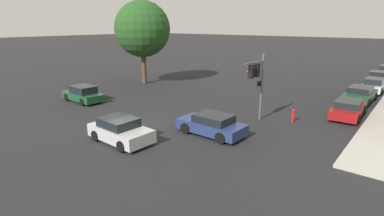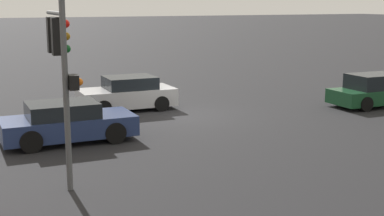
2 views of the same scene
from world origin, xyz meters
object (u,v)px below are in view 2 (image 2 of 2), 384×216
object	(u,v)px
traffic_signal	(61,53)
crossing_car_2	(127,94)
crossing_car_1	(67,122)
crossing_car_0	(376,91)

from	to	relation	value
traffic_signal	crossing_car_2	distance (m)	9.49
crossing_car_1	crossing_car_2	world-z (taller)	crossing_car_2
traffic_signal	crossing_car_0	distance (m)	15.17
crossing_car_1	traffic_signal	bearing A→B (deg)	-102.07
crossing_car_0	crossing_car_2	bearing A→B (deg)	160.65
crossing_car_0	crossing_car_2	xyz separation A→B (m)	(9.99, -3.94, 0.01)
crossing_car_0	crossing_car_2	world-z (taller)	crossing_car_0
crossing_car_2	crossing_car_0	bearing A→B (deg)	160.51
crossing_car_0	crossing_car_2	size ratio (longest dim) A/B	1.06
crossing_car_0	crossing_car_1	bearing A→B (deg)	-176.79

